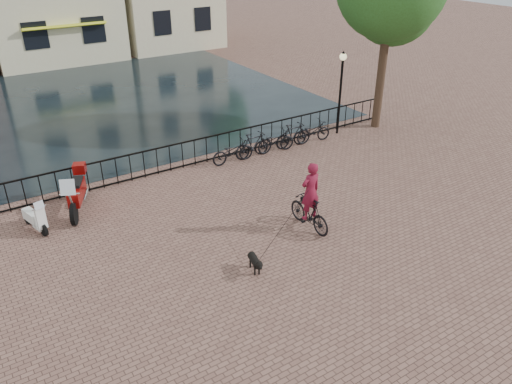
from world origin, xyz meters
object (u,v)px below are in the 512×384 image
dog (255,262)px  cyclist (310,200)px  lamp_post (341,79)px  motorcycle (76,188)px  scooter (33,212)px

dog → cyclist: bearing=32.4°
lamp_post → motorcycle: 11.47m
lamp_post → cyclist: 8.16m
cyclist → motorcycle: 7.23m
cyclist → scooter: (-6.85, 4.31, -0.35)m
motorcycle → scooter: (-1.41, -0.45, -0.20)m
lamp_post → motorcycle: lamp_post is taller
cyclist → dog: size_ratio=3.05×
lamp_post → cyclist: bearing=-137.2°
scooter → dog: bearing=-65.2°
dog → motorcycle: bearing=130.0°
motorcycle → scooter: motorcycle is taller
cyclist → motorcycle: (-5.44, 4.76, -0.15)m
dog → scooter: 6.80m
cyclist → scooter: 8.10m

